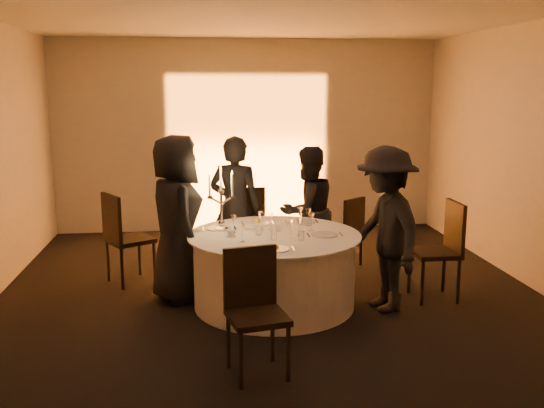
{
  "coord_description": "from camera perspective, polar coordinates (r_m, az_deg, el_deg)",
  "views": [
    {
      "loc": [
        -0.74,
        -6.05,
        2.29
      ],
      "look_at": [
        0.0,
        0.2,
        1.05
      ],
      "focal_mm": 40.0,
      "sensor_mm": 36.0,
      "label": 1
    }
  ],
  "objects": [
    {
      "name": "wine_glass_a",
      "position": [
        6.11,
        1.84,
        -1.93
      ],
      "size": [
        0.07,
        0.07,
        0.19
      ],
      "color": "silver",
      "rests_on": "banquet_table"
    },
    {
      "name": "chair_back_left",
      "position": [
        7.74,
        -2.33,
        -1.57
      ],
      "size": [
        0.5,
        0.5,
        1.04
      ],
      "rotation": [
        0.0,
        0.0,
        3.04
      ],
      "color": "black",
      "rests_on": "floor"
    },
    {
      "name": "guest_left",
      "position": [
        6.52,
        -8.99,
        -1.37
      ],
      "size": [
        0.8,
        1.0,
        1.79
      ],
      "primitive_type": "imported",
      "rotation": [
        0.0,
        0.0,
        1.86
      ],
      "color": "black",
      "rests_on": "floor"
    },
    {
      "name": "tumbler_c",
      "position": [
        6.04,
        2.78,
        -3.0
      ],
      "size": [
        0.07,
        0.07,
        0.09
      ],
      "primitive_type": "cylinder",
      "color": "silver",
      "rests_on": "banquet_table"
    },
    {
      "name": "wine_glass_f",
      "position": [
        6.7,
        2.67,
        -0.77
      ],
      "size": [
        0.07,
        0.07,
        0.19
      ],
      "color": "silver",
      "rests_on": "banquet_table"
    },
    {
      "name": "floor",
      "position": [
        6.51,
        0.21,
        -9.44
      ],
      "size": [
        7.0,
        7.0,
        0.0
      ],
      "primitive_type": "plane",
      "color": "black",
      "rests_on": "ground"
    },
    {
      "name": "chair_back_right",
      "position": [
        7.76,
        7.1,
        -2.26
      ],
      "size": [
        0.55,
        0.55,
        0.9
      ],
      "rotation": [
        0.0,
        0.0,
        -2.48
      ],
      "color": "black",
      "rests_on": "floor"
    },
    {
      "name": "candelabra",
      "position": [
        6.43,
        -4.8,
        -0.35
      ],
      "size": [
        0.29,
        0.14,
        0.7
      ],
      "color": "silver",
      "rests_on": "banquet_table"
    },
    {
      "name": "plate_front",
      "position": [
        5.7,
        0.3,
        -4.15
      ],
      "size": [
        0.36,
        0.27,
        0.08
      ],
      "color": "white",
      "rests_on": "banquet_table"
    },
    {
      "name": "banquet_table",
      "position": [
        6.39,
        0.21,
        -6.21
      ],
      "size": [
        1.8,
        1.8,
        0.77
      ],
      "color": "black",
      "rests_on": "floor"
    },
    {
      "name": "wine_glass_h",
      "position": [
        5.95,
        -2.81,
        -2.31
      ],
      "size": [
        0.07,
        0.07,
        0.19
      ],
      "color": "silver",
      "rests_on": "banquet_table"
    },
    {
      "name": "wine_glass_i",
      "position": [
        6.46,
        -1.08,
        -1.21
      ],
      "size": [
        0.07,
        0.07,
        0.19
      ],
      "color": "silver",
      "rests_on": "banquet_table"
    },
    {
      "name": "uplighter_fixture",
      "position": [
        9.55,
        -2.12,
        -2.45
      ],
      "size": [
        0.25,
        0.12,
        0.1
      ],
      "primitive_type": "cube",
      "color": "black",
      "rests_on": "floor"
    },
    {
      "name": "chair_front",
      "position": [
        4.91,
        -1.68,
        -9.32
      ],
      "size": [
        0.52,
        0.52,
        1.01
      ],
      "rotation": [
        0.0,
        0.0,
        0.21
      ],
      "color": "black",
      "rests_on": "floor"
    },
    {
      "name": "ceiling",
      "position": [
        6.14,
        0.23,
        17.78
      ],
      "size": [
        7.0,
        7.0,
        0.0
      ],
      "primitive_type": "plane",
      "rotation": [
        3.14,
        0.0,
        0.0
      ],
      "color": "silver",
      "rests_on": "wall_back"
    },
    {
      "name": "chair_left",
      "position": [
        7.21,
        -13.9,
        -2.67
      ],
      "size": [
        0.64,
        0.64,
        1.07
      ],
      "rotation": [
        0.0,
        0.0,
        2.11
      ],
      "color": "black",
      "rests_on": "floor"
    },
    {
      "name": "guest_back_right",
      "position": [
        7.36,
        3.37,
        -0.67
      ],
      "size": [
        0.95,
        0.88,
        1.57
      ],
      "primitive_type": "imported",
      "rotation": [
        0.0,
        0.0,
        -2.66
      ],
      "color": "black",
      "rests_on": "floor"
    },
    {
      "name": "wall_back",
      "position": [
        9.61,
        -2.33,
        6.41
      ],
      "size": [
        7.0,
        0.0,
        7.0
      ],
      "primitive_type": "plane",
      "rotation": [
        1.57,
        0.0,
        0.0
      ],
      "color": "#BAB4AD",
      "rests_on": "floor"
    },
    {
      "name": "guest_right",
      "position": [
        6.27,
        10.61,
        -2.35
      ],
      "size": [
        0.85,
        1.2,
        1.7
      ],
      "primitive_type": "imported",
      "rotation": [
        0.0,
        0.0,
        -1.36
      ],
      "color": "black",
      "rests_on": "floor"
    },
    {
      "name": "wine_glass_c",
      "position": [
        6.63,
        3.43,
        -0.91
      ],
      "size": [
        0.07,
        0.07,
        0.19
      ],
      "color": "silver",
      "rests_on": "banquet_table"
    },
    {
      "name": "chair_right",
      "position": [
        6.79,
        15.8,
        -3.66
      ],
      "size": [
        0.47,
        0.47,
        1.07
      ],
      "rotation": [
        0.0,
        0.0,
        -1.57
      ],
      "color": "black",
      "rests_on": "floor"
    },
    {
      "name": "wine_glass_e",
      "position": [
        6.33,
        -3.64,
        -1.5
      ],
      "size": [
        0.07,
        0.07,
        0.19
      ],
      "color": "silver",
      "rests_on": "banquet_table"
    },
    {
      "name": "plate_right",
      "position": [
        6.26,
        4.97,
        -2.89
      ],
      "size": [
        0.36,
        0.27,
        0.01
      ],
      "color": "white",
      "rests_on": "banquet_table"
    },
    {
      "name": "wine_glass_d",
      "position": [
        6.21,
        2.59,
        -1.74
      ],
      "size": [
        0.07,
        0.07,
        0.19
      ],
      "color": "silver",
      "rests_on": "banquet_table"
    },
    {
      "name": "guest_back_left",
      "position": [
        7.2,
        -3.47,
        -0.37
      ],
      "size": [
        0.72,
        0.59,
        1.71
      ],
      "primitive_type": "imported",
      "rotation": [
        0.0,
        0.0,
        2.81
      ],
      "color": "black",
      "rests_on": "floor"
    },
    {
      "name": "tumbler_b",
      "position": [
        6.24,
        -1.27,
        -2.54
      ],
      "size": [
        0.07,
        0.07,
        0.09
      ],
      "primitive_type": "cylinder",
      "color": "silver",
      "rests_on": "banquet_table"
    },
    {
      "name": "wall_front",
      "position": [
        2.77,
        9.09,
        -5.5
      ],
      "size": [
        7.0,
        0.0,
        7.0
      ],
      "primitive_type": "plane",
      "rotation": [
        -1.57,
        0.0,
        0.0
      ],
      "color": "#BAB4AD",
      "rests_on": "floor"
    },
    {
      "name": "tumbler_a",
      "position": [
        6.04,
        0.17,
        -2.99
      ],
      "size": [
        0.07,
        0.07,
        0.09
      ],
      "primitive_type": "cylinder",
      "color": "silver",
      "rests_on": "banquet_table"
    },
    {
      "name": "plate_back_left",
      "position": [
        6.77,
        -1.36,
        -1.69
      ],
      "size": [
        0.36,
        0.27,
        0.08
      ],
      "color": "white",
      "rests_on": "banquet_table"
    },
    {
      "name": "wine_glass_b",
      "position": [
        6.44,
        -0.09,
        -1.26
      ],
      "size": [
        0.07,
        0.07,
        0.19
      ],
      "color": "silver",
      "rests_on": "banquet_table"
    },
    {
      "name": "coffee_cup",
      "position": [
        6.2,
        -3.89,
        -2.8
      ],
      "size": [
        0.11,
        0.11,
        0.07
      ],
      "color": "white",
      "rests_on": "banquet_table"
    },
    {
      "name": "wine_glass_g",
      "position": [
        6.41,
        3.72,
        -1.35
      ],
      "size": [
        0.07,
        0.07,
        0.19
      ],
      "color": "silver",
      "rests_on": "banquet_table"
    },
    {
      "name": "tumbler_d",
      "position": [
        6.4,
        0.59,
        -2.17
      ],
      "size": [
        0.07,
        0.07,
        0.09
      ],
      "primitive_type": "cylinder",
      "color": "silver",
      "rests_on": "banquet_table"
    },
    {
      "name": "plate_back_right",
      "position": [
        6.83,
        2.82,
        -1.67
      ],
      "size": [
        0.35,
        0.3,
        0.01
      ],
      "color": "white",
      "rests_on": "banquet_table"
    },
    {
      "name": "plate_left",
      "position": [
        6.53,
        -4.99,
        -2.31
      ],
      "size": [
        0.36,
        0.26,
        0.01
      ],
      "color": "white",
      "rests_on": "banquet_table"
    }
  ]
}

